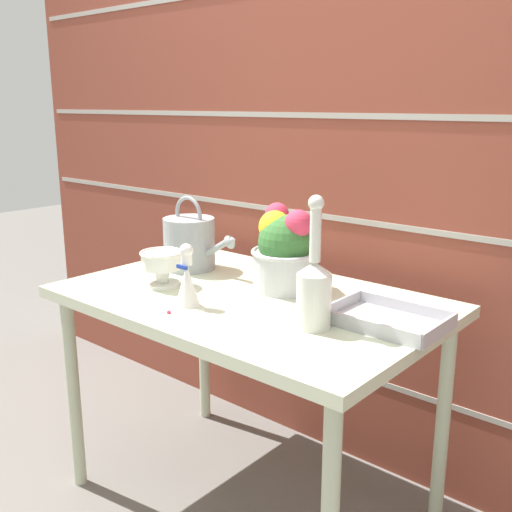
{
  "coord_description": "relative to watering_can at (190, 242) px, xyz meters",
  "views": [
    {
      "loc": [
        1.17,
        -1.33,
        1.32
      ],
      "look_at": [
        0.0,
        0.04,
        0.86
      ],
      "focal_mm": 42.0,
      "sensor_mm": 36.0,
      "label": 1
    }
  ],
  "objects": [
    {
      "name": "watering_can",
      "position": [
        0.0,
        0.0,
        0.0
      ],
      "size": [
        0.33,
        0.18,
        0.27
      ],
      "color": "#93999E",
      "rests_on": "patio_table"
    },
    {
      "name": "flower_planter",
      "position": [
        0.41,
        0.03,
        0.03
      ],
      "size": [
        0.22,
        0.22,
        0.27
      ],
      "color": "#BCBCC1",
      "rests_on": "patio_table"
    },
    {
      "name": "figurine_vase",
      "position": [
        0.29,
        -0.29,
        -0.02
      ],
      "size": [
        0.07,
        0.07,
        0.19
      ],
      "color": "white",
      "rests_on": "patio_table"
    },
    {
      "name": "brick_wall",
      "position": [
        0.37,
        0.41,
        0.26
      ],
      "size": [
        3.6,
        0.08,
        2.2
      ],
      "color": "brown",
      "rests_on": "ground_plane"
    },
    {
      "name": "wire_tray",
      "position": [
        0.82,
        -0.04,
        -0.09
      ],
      "size": [
        0.31,
        0.22,
        0.04
      ],
      "color": "#B7B7BC",
      "rests_on": "patio_table"
    },
    {
      "name": "crystal_pedestal_bowl",
      "position": [
        0.08,
        -0.21,
        -0.02
      ],
      "size": [
        0.14,
        0.14,
        0.12
      ],
      "color": "silver",
      "rests_on": "patio_table"
    },
    {
      "name": "glass_decanter",
      "position": [
        0.68,
        -0.19,
        0.02
      ],
      "size": [
        0.09,
        0.09,
        0.36
      ],
      "color": "silver",
      "rests_on": "patio_table"
    },
    {
      "name": "ground_plane",
      "position": [
        0.37,
        -0.1,
        -0.84
      ],
      "size": [
        12.0,
        12.0,
        0.0
      ],
      "primitive_type": "plane",
      "color": "slate"
    },
    {
      "name": "patio_table",
      "position": [
        0.37,
        -0.1,
        -0.17
      ],
      "size": [
        1.18,
        0.75,
        0.74
      ],
      "color": "beige",
      "rests_on": "ground_plane"
    },
    {
      "name": "fallen_petal",
      "position": [
        0.3,
        -0.37,
        -0.09
      ],
      "size": [
        0.01,
        0.01,
        0.01
      ],
      "color": "#E03856",
      "rests_on": "patio_table"
    }
  ]
}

